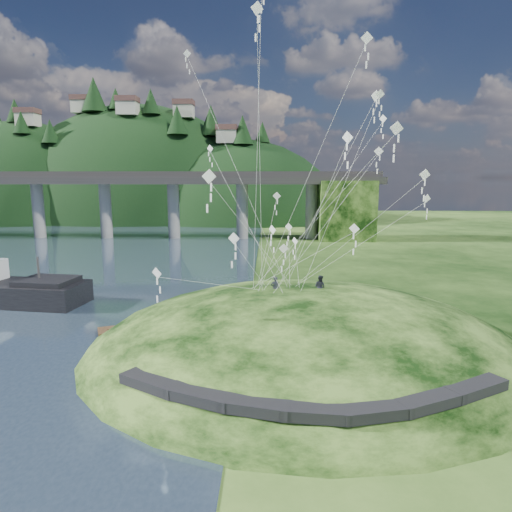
{
  "coord_description": "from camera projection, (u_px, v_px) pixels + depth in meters",
  "views": [
    {
      "loc": [
        5.14,
        -32.43,
        13.62
      ],
      "look_at": [
        4.0,
        6.0,
        7.0
      ],
      "focal_mm": 32.0,
      "sensor_mm": 36.0,
      "label": 1
    }
  ],
  "objects": [
    {
      "name": "far_ridge",
      "position": [
        128.0,
        239.0,
        157.29
      ],
      "size": [
        153.0,
        70.0,
        94.5
      ],
      "color": "black",
      "rests_on": "ground"
    },
    {
      "name": "ground",
      "position": [
        201.0,
        360.0,
        34.4
      ],
      "size": [
        320.0,
        320.0,
        0.0
      ],
      "primitive_type": "plane",
      "color": "black",
      "rests_on": "ground"
    },
    {
      "name": "kite_swarm",
      "position": [
        305.0,
        160.0,
        33.23
      ],
      "size": [
        19.88,
        17.06,
        20.9
      ],
      "color": "white",
      "rests_on": "ground"
    },
    {
      "name": "footpath",
      "position": [
        312.0,
        397.0,
        24.24
      ],
      "size": [
        22.29,
        5.84,
        0.83
      ],
      "color": "black",
      "rests_on": "ground"
    },
    {
      "name": "wooden_dock",
      "position": [
        171.0,
        324.0,
        41.69
      ],
      "size": [
        12.44,
        6.78,
        0.9
      ],
      "color": "#392617",
      "rests_on": "ground"
    },
    {
      "name": "bridge",
      "position": [
        129.0,
        195.0,
        102.55
      ],
      "size": [
        160.0,
        11.0,
        15.0
      ],
      "color": "#2D2B2B",
      "rests_on": "ground"
    },
    {
      "name": "grass_hill",
      "position": [
        305.0,
        369.0,
        36.4
      ],
      "size": [
        36.0,
        32.0,
        13.0
      ],
      "color": "black",
      "rests_on": "ground"
    },
    {
      "name": "kite_flyers",
      "position": [
        306.0,
        276.0,
        36.27
      ],
      "size": [
        4.6,
        1.28,
        1.99
      ],
      "color": "#22252E",
      "rests_on": "ground"
    }
  ]
}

